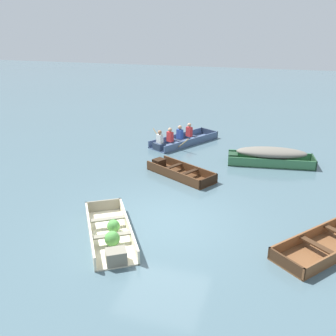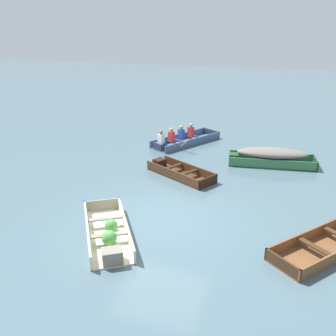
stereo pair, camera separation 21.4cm
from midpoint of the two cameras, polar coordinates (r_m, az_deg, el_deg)
ground_plane at (r=10.60m, az=-1.30°, el=-8.21°), size 80.00×80.00×0.00m
dinghy_cream_foreground at (r=9.86m, az=-9.32°, el=-9.94°), size 2.44×2.98×0.42m
skiff_dark_varnish_near_moored at (r=13.70m, az=1.12°, el=-0.59°), size 2.81×2.10×0.35m
skiff_wooden_brown_mid_moored at (r=10.30m, az=23.18°, el=-10.38°), size 2.82×3.17×0.32m
skiff_green_far_moored at (r=15.19m, az=14.92°, el=1.98°), size 3.42×1.46×0.68m
rowboat_slate_blue_with_crew at (r=17.24m, az=1.55°, el=4.35°), size 2.81×3.58×0.90m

